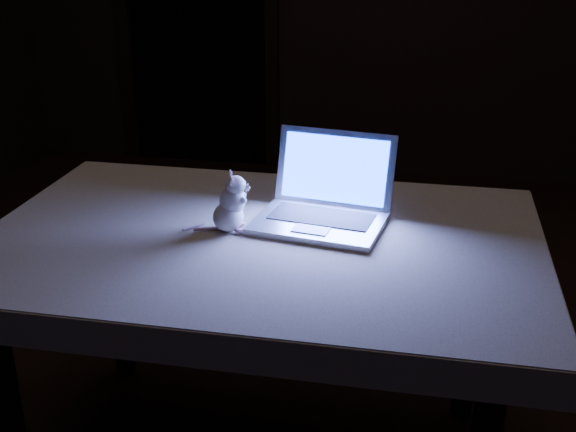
# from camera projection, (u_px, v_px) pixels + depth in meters

# --- Properties ---
(floor) EXTENTS (5.00, 5.00, 0.00)m
(floor) POSITION_uv_depth(u_px,v_px,m) (290.00, 403.00, 2.46)
(floor) COLOR black
(floor) RESTS_ON ground
(table) EXTENTS (1.39, 0.90, 0.74)m
(table) POSITION_uv_depth(u_px,v_px,m) (263.00, 356.00, 2.06)
(table) COLOR black
(table) RESTS_ON floor
(tablecloth) EXTENTS (1.59, 1.16, 0.09)m
(tablecloth) POSITION_uv_depth(u_px,v_px,m) (248.00, 245.00, 1.96)
(tablecloth) COLOR beige
(tablecloth) RESTS_ON table
(laptop) EXTENTS (0.38, 0.35, 0.23)m
(laptop) POSITION_uv_depth(u_px,v_px,m) (319.00, 187.00, 1.92)
(laptop) COLOR #B4B4B8
(laptop) RESTS_ON tablecloth
(plush_mouse) EXTENTS (0.13, 0.13, 0.16)m
(plush_mouse) POSITION_uv_depth(u_px,v_px,m) (228.00, 202.00, 1.92)
(plush_mouse) COLOR silver
(plush_mouse) RESTS_ON tablecloth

